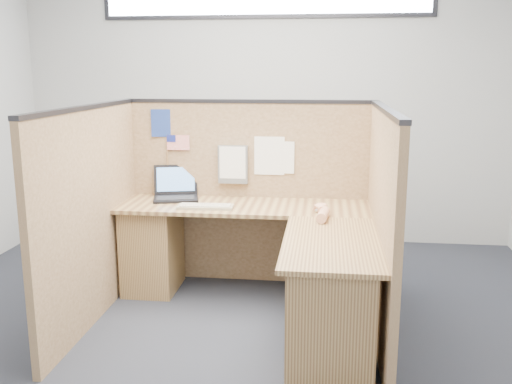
# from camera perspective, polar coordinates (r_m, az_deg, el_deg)

# --- Properties ---
(floor) EXTENTS (5.00, 5.00, 0.00)m
(floor) POSITION_cam_1_polar(r_m,az_deg,el_deg) (4.06, -2.57, -13.61)
(floor) COLOR #1F222C
(floor) RESTS_ON ground
(wall_back) EXTENTS (5.00, 0.00, 5.00)m
(wall_back) POSITION_cam_1_polar(r_m,az_deg,el_deg) (5.90, 0.94, 8.60)
(wall_back) COLOR #AEB1B4
(wall_back) RESTS_ON floor
(wall_front) EXTENTS (5.00, 0.00, 5.00)m
(wall_front) POSITION_cam_1_polar(r_m,az_deg,el_deg) (1.54, -17.06, -2.16)
(wall_front) COLOR #AEB1B4
(wall_front) RESTS_ON floor
(cubicle_partitions) EXTENTS (2.06, 1.83, 1.53)m
(cubicle_partitions) POSITION_cam_1_polar(r_m,az_deg,el_deg) (4.20, -1.71, -1.59)
(cubicle_partitions) COLOR brown
(cubicle_partitions) RESTS_ON floor
(l_desk) EXTENTS (1.95, 1.75, 0.73)m
(l_desk) POSITION_cam_1_polar(r_m,az_deg,el_deg) (4.15, 0.55, -7.16)
(l_desk) COLOR brown
(l_desk) RESTS_ON floor
(laptop) EXTENTS (0.41, 0.42, 0.26)m
(laptop) POSITION_cam_1_polar(r_m,az_deg,el_deg) (4.72, -7.81, 0.16)
(laptop) COLOR black
(laptop) RESTS_ON l_desk
(keyboard) EXTENTS (0.43, 0.17, 0.03)m
(keyboard) POSITION_cam_1_polar(r_m,az_deg,el_deg) (4.36, -5.09, -1.46)
(keyboard) COLOR gray
(keyboard) RESTS_ON l_desk
(mouse) EXTENTS (0.11, 0.07, 0.05)m
(mouse) POSITION_cam_1_polar(r_m,az_deg,el_deg) (4.24, 6.55, -1.75)
(mouse) COLOR silver
(mouse) RESTS_ON l_desk
(hand_forearm) EXTENTS (0.11, 0.39, 0.08)m
(hand_forearm) POSITION_cam_1_polar(r_m,az_deg,el_deg) (4.10, 6.68, -2.01)
(hand_forearm) COLOR tan
(hand_forearm) RESTS_ON l_desk
(blue_poster) EXTENTS (0.17, 0.02, 0.23)m
(blue_poster) POSITION_cam_1_polar(r_m,az_deg,el_deg) (4.79, -9.44, 6.81)
(blue_poster) COLOR navy
(blue_poster) RESTS_ON cubicle_partitions
(american_flag) EXTENTS (0.19, 0.01, 0.33)m
(american_flag) POSITION_cam_1_polar(r_m,az_deg,el_deg) (4.77, -8.05, 4.79)
(american_flag) COLOR olive
(american_flag) RESTS_ON cubicle_partitions
(file_holder) EXTENTS (0.24, 0.05, 0.31)m
(file_holder) POSITION_cam_1_polar(r_m,az_deg,el_deg) (4.67, -2.32, 2.79)
(file_holder) COLOR slate
(file_holder) RESTS_ON cubicle_partitions
(paper_left) EXTENTS (0.25, 0.00, 0.31)m
(paper_left) POSITION_cam_1_polar(r_m,az_deg,el_deg) (4.65, 1.34, 3.64)
(paper_left) COLOR white
(paper_left) RESTS_ON cubicle_partitions
(paper_right) EXTENTS (0.21, 0.02, 0.26)m
(paper_right) POSITION_cam_1_polar(r_m,az_deg,el_deg) (4.64, 2.59, 3.48)
(paper_right) COLOR white
(paper_right) RESTS_ON cubicle_partitions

